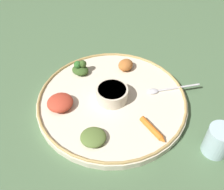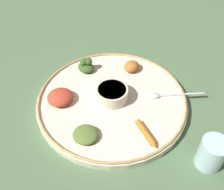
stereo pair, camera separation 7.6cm
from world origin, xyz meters
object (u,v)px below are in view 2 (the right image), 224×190
(carrot_near_spoon, at_px, (146,134))
(drinking_glass, at_px, (211,155))
(center_bowl, at_px, (112,93))
(greens_pile, at_px, (86,65))
(spoon, at_px, (168,95))

(carrot_near_spoon, relative_size, drinking_glass, 1.13)
(center_bowl, relative_size, drinking_glass, 1.11)
(center_bowl, distance_m, greens_pile, 0.16)
(center_bowl, bearing_deg, greens_pile, 23.48)
(center_bowl, xyz_separation_m, drinking_glass, (-0.24, -0.20, -0.01))
(greens_pile, distance_m, carrot_near_spoon, 0.33)
(center_bowl, relative_size, carrot_near_spoon, 0.99)
(carrot_near_spoon, bearing_deg, spoon, -38.43)
(spoon, bearing_deg, center_bowl, 83.75)
(greens_pile, relative_size, drinking_glass, 0.85)
(drinking_glass, bearing_deg, carrot_near_spoon, 56.01)
(center_bowl, height_order, carrot_near_spoon, center_bowl)
(center_bowl, bearing_deg, drinking_glass, -140.28)
(spoon, height_order, drinking_glass, drinking_glass)
(greens_pile, distance_m, drinking_glass, 0.48)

